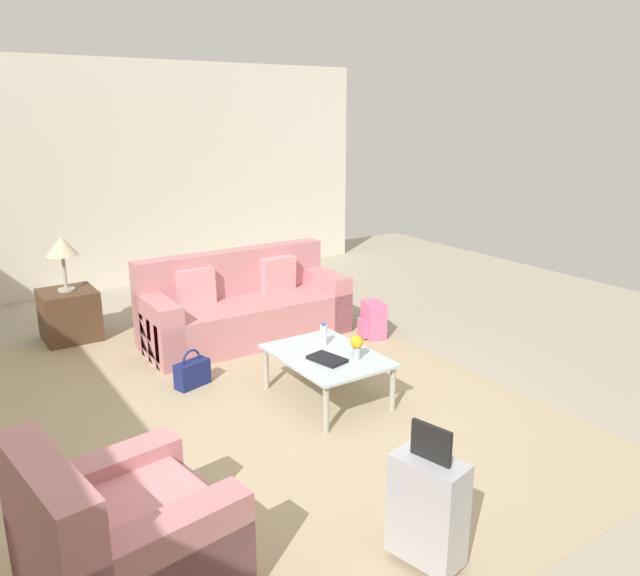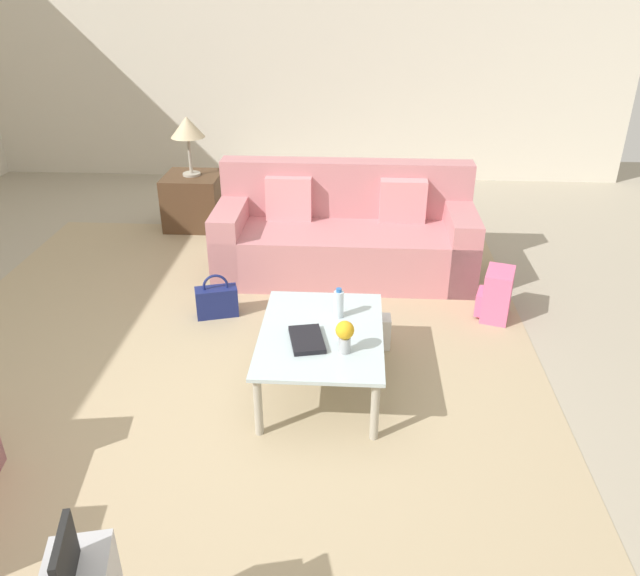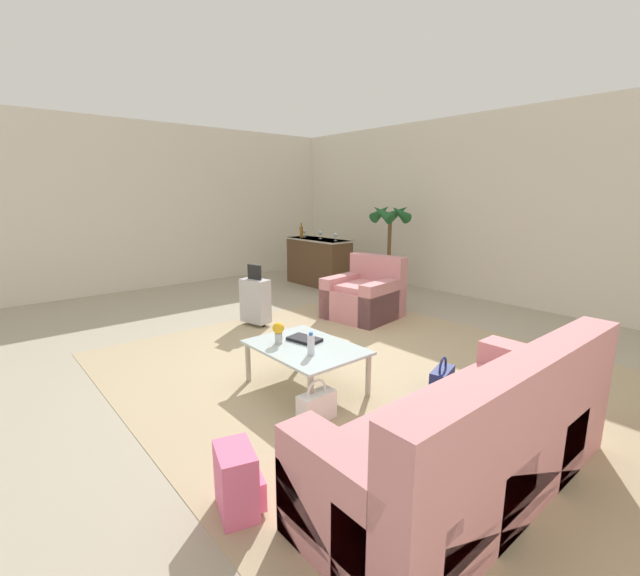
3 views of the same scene
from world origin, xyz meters
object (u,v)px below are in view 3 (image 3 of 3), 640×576
coffee_table_book (304,339)px  bar_console (318,261)px  couch (479,445)px  coffee_table (306,351)px  wine_glass_left_of_centre (320,233)px  wine_glass_right_of_centre (336,235)px  water_bottle (311,344)px  wine_bottle_amber (301,232)px  suitcase_silver (255,300)px  handbag_navy (442,381)px  handbag_white (317,406)px  flower_vase (278,331)px  armchair (366,297)px  potted_palm (389,244)px  backpack_pink (238,482)px  wine_glass_leftmost (304,232)px

coffee_table_book → bar_console: bar_console is taller
couch → coffee_table: couch is taller
wine_glass_left_of_centre → wine_glass_right_of_centre: (0.49, -0.04, 0.00)m
water_bottle → wine_glass_left_of_centre: wine_glass_left_of_centre is taller
water_bottle → wine_bottle_amber: size_ratio=0.68×
water_bottle → suitcase_silver: bearing=160.0°
suitcase_silver → handbag_navy: (2.89, 0.17, -0.23)m
coffee_table → handbag_white: bearing=-30.3°
suitcase_silver → bar_console: bearing=122.0°
water_bottle → handbag_navy: size_ratio=0.57×
flower_vase → wine_glass_right_of_centre: wine_glass_right_of_centre is taller
armchair → coffee_table_book: armchair is taller
handbag_navy → handbag_white: bearing=-107.7°
wine_glass_right_of_centre → potted_palm: bearing=36.3°
water_bottle → bar_console: bearing=139.1°
water_bottle → backpack_pink: water_bottle is taller
suitcase_silver → potted_palm: size_ratio=0.51×
suitcase_silver → handbag_white: (2.52, -1.00, -0.23)m
wine_glass_right_of_centre → handbag_white: size_ratio=0.43×
bar_console → wine_bottle_amber: bearing=-165.6°
wine_glass_left_of_centre → couch: bearing=-31.5°
coffee_table → potted_palm: (-2.20, 3.70, 0.51)m
coffee_table_book → wine_glass_leftmost: wine_glass_leftmost is taller
handbag_white → potted_palm: (-2.72, 4.00, 0.76)m
coffee_table → wine_glass_left_of_centre: size_ratio=6.87×
coffee_table_book → flower_vase: size_ratio=1.50×
coffee_table_book → wine_glass_left_of_centre: size_ratio=2.00×
wine_glass_leftmost → potted_palm: (1.79, 0.56, -0.15)m
suitcase_silver → handbag_navy: suitcase_silver is taller
wine_bottle_amber → handbag_white: bearing=-36.7°
water_bottle → handbag_white: size_ratio=0.57×
coffee_table → wine_bottle_amber: 4.97m
wine_glass_left_of_centre → wine_bottle_amber: 0.44m
bar_console → wine_glass_right_of_centre: size_ratio=9.37×
wine_glass_leftmost → water_bottle: bearing=-37.7°
coffee_table_book → wine_bottle_amber: (-3.79, 2.91, 0.61)m
armchair → water_bottle: (1.51, -2.27, 0.21)m
handbag_white → water_bottle: bearing=147.5°
coffee_table → coffee_table_book: size_ratio=3.44×
coffee_table_book → wine_glass_right_of_centre: wine_glass_right_of_centre is taller
suitcase_silver → backpack_pink: 3.61m
handbag_navy → coffee_table: bearing=-135.8°
armchair → potted_palm: size_ratio=0.63×
armchair → wine_glass_right_of_centre: 2.07m
wine_glass_leftmost → handbag_white: (4.51, -3.44, -0.90)m
coffee_table → wine_glass_left_of_centre: (-3.50, 3.15, 0.66)m
flower_vase → coffee_table: bearing=34.3°
coffee_table_book → suitcase_silver: size_ratio=0.36×
wine_glass_left_of_centre → coffee_table_book: bearing=-42.2°
coffee_table → water_bottle: water_bottle is taller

